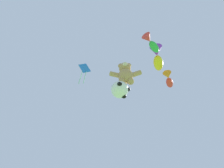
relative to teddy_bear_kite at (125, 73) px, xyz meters
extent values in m
ellipsoid|color=tan|center=(0.00, 0.01, -0.27)|extent=(0.96, 0.82, 1.17)
sphere|color=tan|center=(0.00, 0.01, 0.59)|extent=(0.80, 0.80, 0.80)
sphere|color=beige|center=(0.00, -0.33, 0.53)|extent=(0.34, 0.34, 0.34)
sphere|color=tan|center=(-0.29, 0.01, 0.91)|extent=(0.33, 0.33, 0.33)
cylinder|color=tan|center=(-0.69, 0.01, -0.07)|extent=(0.69, 0.31, 0.54)
sphere|color=tan|center=(-0.26, 0.01, -0.83)|extent=(0.43, 0.43, 0.43)
sphere|color=tan|center=(0.29, 0.01, 0.91)|extent=(0.33, 0.33, 0.33)
cylinder|color=tan|center=(0.69, 0.01, -0.07)|extent=(0.69, 0.31, 0.54)
sphere|color=tan|center=(0.26, 0.01, -0.83)|extent=(0.43, 0.43, 0.43)
sphere|color=white|center=(-0.42, 0.21, -1.31)|extent=(1.05, 1.05, 1.05)
sphere|color=black|center=(0.06, 0.21, -1.31)|extent=(0.29, 0.29, 0.29)
sphere|color=black|center=(-0.52, 0.54, -0.97)|extent=(0.29, 0.29, 0.29)
sphere|color=black|center=(-0.42, -0.26, -1.38)|extent=(0.29, 0.29, 0.29)
sphere|color=black|center=(-0.19, 0.38, -1.70)|extent=(0.29, 0.29, 0.29)
ellipsoid|color=green|center=(2.08, -0.86, 1.77)|extent=(1.02, 1.13, 0.43)
cone|color=red|center=(1.60, -1.51, 1.77)|extent=(0.84, 0.83, 0.63)
sphere|color=black|center=(2.27, -0.59, 1.89)|extent=(0.11, 0.11, 0.11)
ellipsoid|color=yellow|center=(2.68, 0.87, 2.36)|extent=(1.02, 1.53, 0.60)
cone|color=purple|center=(2.42, -0.19, 2.36)|extent=(1.05, 0.96, 0.89)
sphere|color=black|center=(2.79, 1.30, 2.52)|extent=(0.16, 0.16, 0.16)
ellipsoid|color=red|center=(3.59, 2.27, 1.62)|extent=(0.82, 1.12, 0.43)
cone|color=orange|center=(3.32, 1.53, 1.62)|extent=(0.79, 0.73, 0.64)
sphere|color=black|center=(3.69, 2.57, 1.74)|extent=(0.11, 0.11, 0.11)
cube|color=blue|center=(-3.11, 1.11, 2.45)|extent=(0.93, 0.70, 1.14)
cylinder|color=green|center=(-3.25, 1.07, 1.20)|extent=(0.03, 0.24, 1.76)
cylinder|color=green|center=(-2.96, 1.13, 1.26)|extent=(0.03, 0.19, 1.64)
camera|label=1|loc=(-0.54, -6.67, -9.09)|focal=28.00mm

